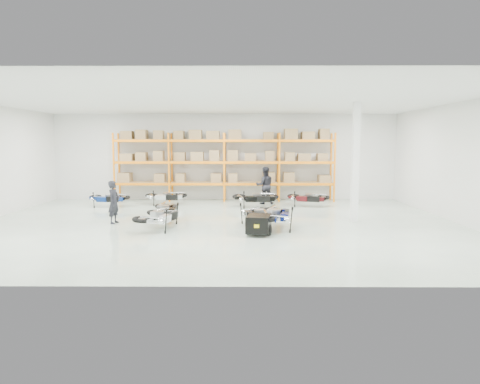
{
  "coord_description": "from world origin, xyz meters",
  "views": [
    {
      "loc": [
        0.96,
        -15.64,
        2.98
      ],
      "look_at": [
        0.85,
        0.8,
        1.1
      ],
      "focal_mm": 32.0,
      "sensor_mm": 36.0,
      "label": 1
    }
  ],
  "objects_px": {
    "moto_touring_right": "(257,211)",
    "moto_back_a": "(108,196)",
    "moto_black_far_left": "(165,207)",
    "moto_back_c": "(255,195)",
    "moto_back_b": "(165,194)",
    "person_back": "(265,185)",
    "moto_silver_left": "(160,213)",
    "trailer": "(259,224)",
    "person_left": "(114,202)",
    "moto_back_d": "(307,195)",
    "moto_blue_centre": "(277,211)"
  },
  "relations": [
    {
      "from": "moto_blue_centre",
      "to": "moto_back_b",
      "type": "xyz_separation_m",
      "value": [
        -4.93,
        5.79,
        -0.09
      ]
    },
    {
      "from": "moto_silver_left",
      "to": "moto_touring_right",
      "type": "height_order",
      "value": "moto_silver_left"
    },
    {
      "from": "moto_back_b",
      "to": "moto_back_c",
      "type": "distance_m",
      "value": 4.4
    },
    {
      "from": "moto_black_far_left",
      "to": "moto_back_d",
      "type": "distance_m",
      "value": 7.19
    },
    {
      "from": "moto_blue_centre",
      "to": "person_left",
      "type": "bearing_deg",
      "value": 1.62
    },
    {
      "from": "trailer",
      "to": "moto_back_b",
      "type": "bearing_deg",
      "value": 132.26
    },
    {
      "from": "moto_back_a",
      "to": "person_left",
      "type": "bearing_deg",
      "value": -152.83
    },
    {
      "from": "trailer",
      "to": "person_back",
      "type": "xyz_separation_m",
      "value": [
        0.56,
        7.24,
        0.54
      ]
    },
    {
      "from": "person_left",
      "to": "moto_black_far_left",
      "type": "bearing_deg",
      "value": -69.3
    },
    {
      "from": "moto_back_b",
      "to": "person_back",
      "type": "height_order",
      "value": "person_back"
    },
    {
      "from": "person_back",
      "to": "moto_black_far_left",
      "type": "bearing_deg",
      "value": 44.41
    },
    {
      "from": "moto_silver_left",
      "to": "moto_back_d",
      "type": "height_order",
      "value": "moto_silver_left"
    },
    {
      "from": "moto_black_far_left",
      "to": "moto_back_c",
      "type": "xyz_separation_m",
      "value": [
        3.53,
        3.74,
        -0.0
      ]
    },
    {
      "from": "moto_blue_centre",
      "to": "moto_back_b",
      "type": "height_order",
      "value": "moto_blue_centre"
    },
    {
      "from": "trailer",
      "to": "person_back",
      "type": "bearing_deg",
      "value": 95.91
    },
    {
      "from": "moto_touring_right",
      "to": "moto_back_a",
      "type": "xyz_separation_m",
      "value": [
        -6.89,
        4.65,
        -0.03
      ]
    },
    {
      "from": "trailer",
      "to": "moto_back_d",
      "type": "xyz_separation_m",
      "value": [
        2.53,
        6.38,
        0.15
      ]
    },
    {
      "from": "moto_black_far_left",
      "to": "moto_back_d",
      "type": "height_order",
      "value": "moto_black_far_left"
    },
    {
      "from": "moto_back_a",
      "to": "moto_back_b",
      "type": "distance_m",
      "value": 2.69
    },
    {
      "from": "moto_black_far_left",
      "to": "moto_back_c",
      "type": "height_order",
      "value": "same"
    },
    {
      "from": "moto_back_b",
      "to": "person_left",
      "type": "distance_m",
      "value": 4.91
    },
    {
      "from": "trailer",
      "to": "moto_back_a",
      "type": "distance_m",
      "value": 9.3
    },
    {
      "from": "person_left",
      "to": "moto_blue_centre",
      "type": "bearing_deg",
      "value": -88.96
    },
    {
      "from": "moto_blue_centre",
      "to": "person_left",
      "type": "height_order",
      "value": "person_left"
    },
    {
      "from": "moto_black_far_left",
      "to": "moto_back_a",
      "type": "relative_size",
      "value": 1.1
    },
    {
      "from": "moto_touring_right",
      "to": "moto_back_d",
      "type": "bearing_deg",
      "value": 52.3
    },
    {
      "from": "trailer",
      "to": "moto_back_c",
      "type": "bearing_deg",
      "value": 99.65
    },
    {
      "from": "moto_touring_right",
      "to": "moto_back_a",
      "type": "relative_size",
      "value": 1.05
    },
    {
      "from": "moto_silver_left",
      "to": "moto_back_a",
      "type": "distance_m",
      "value": 6.4
    },
    {
      "from": "moto_back_d",
      "to": "moto_silver_left",
      "type": "bearing_deg",
      "value": 153.53
    },
    {
      "from": "moto_blue_centre",
      "to": "moto_back_c",
      "type": "bearing_deg",
      "value": -72.28
    },
    {
      "from": "moto_black_far_left",
      "to": "moto_touring_right",
      "type": "distance_m",
      "value": 3.55
    },
    {
      "from": "moto_black_far_left",
      "to": "moto_back_c",
      "type": "relative_size",
      "value": 1.0
    },
    {
      "from": "trailer",
      "to": "moto_back_d",
      "type": "distance_m",
      "value": 6.86
    },
    {
      "from": "moto_black_far_left",
      "to": "moto_back_c",
      "type": "bearing_deg",
      "value": -134.03
    },
    {
      "from": "moto_touring_right",
      "to": "moto_black_far_left",
      "type": "bearing_deg",
      "value": 157.23
    },
    {
      "from": "trailer",
      "to": "moto_back_d",
      "type": "relative_size",
      "value": 0.91
    },
    {
      "from": "person_left",
      "to": "moto_back_d",
      "type": "bearing_deg",
      "value": -50.63
    },
    {
      "from": "moto_back_c",
      "to": "person_left",
      "type": "xyz_separation_m",
      "value": [
        -5.39,
        -4.07,
        0.23
      ]
    },
    {
      "from": "moto_back_b",
      "to": "moto_back_c",
      "type": "height_order",
      "value": "moto_back_c"
    },
    {
      "from": "moto_black_far_left",
      "to": "trailer",
      "type": "relative_size",
      "value": 1.17
    },
    {
      "from": "moto_touring_right",
      "to": "person_left",
      "type": "height_order",
      "value": "person_left"
    },
    {
      "from": "trailer",
      "to": "person_back",
      "type": "distance_m",
      "value": 7.28
    },
    {
      "from": "trailer",
      "to": "moto_back_b",
      "type": "xyz_separation_m",
      "value": [
        -4.27,
        6.85,
        0.15
      ]
    },
    {
      "from": "moto_back_a",
      "to": "moto_silver_left",
      "type": "bearing_deg",
      "value": -140.24
    },
    {
      "from": "moto_blue_centre",
      "to": "moto_touring_right",
      "type": "relative_size",
      "value": 1.13
    },
    {
      "from": "moto_back_d",
      "to": "moto_black_far_left",
      "type": "bearing_deg",
      "value": 144.28
    },
    {
      "from": "moto_back_a",
      "to": "moto_back_b",
      "type": "relative_size",
      "value": 0.97
    },
    {
      "from": "moto_back_d",
      "to": "moto_back_c",
      "type": "bearing_deg",
      "value": 116.41
    },
    {
      "from": "moto_back_a",
      "to": "moto_back_d",
      "type": "xyz_separation_m",
      "value": [
        9.41,
        0.13,
        0.01
      ]
    }
  ]
}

